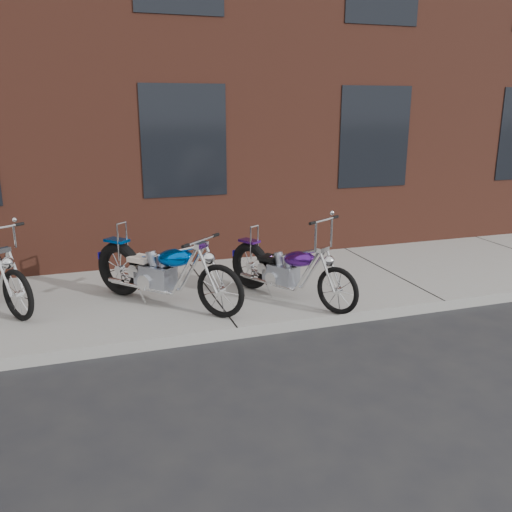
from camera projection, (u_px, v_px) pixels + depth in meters
name	position (u px, v px, depth m)	size (l,w,h in m)	color
ground	(237.00, 339.00, 6.63)	(120.00, 120.00, 0.00)	#232428
sidewalk	(209.00, 294.00, 7.99)	(22.00, 3.00, 0.15)	#9D9D9D
building_brick	(141.00, 51.00, 12.87)	(22.00, 10.00, 8.00)	brown
chopper_purple	(288.00, 272.00, 7.47)	(1.17, 1.95, 1.23)	black
chopper_blue	(163.00, 274.00, 7.25)	(1.71, 1.89, 1.06)	black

